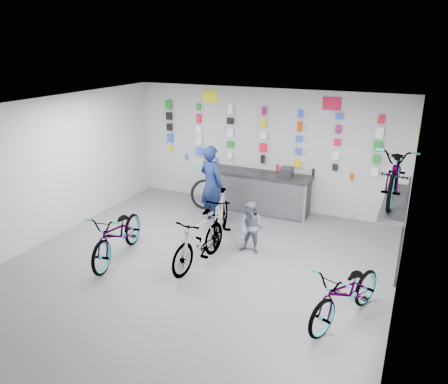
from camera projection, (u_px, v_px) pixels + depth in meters
The scene contains 20 objects.
floor at pixel (188, 275), 8.00m from camera, with size 8.00×8.00×0.00m, color #504F54.
ceiling at pixel (183, 111), 7.01m from camera, with size 8.00×8.00×0.00m, color white.
wall_back at pixel (264, 149), 10.94m from camera, with size 7.00×7.00×0.00m, color silver.
wall_left at pixel (36, 174), 8.88m from camera, with size 8.00×8.00×0.00m, color silver.
wall_right at pixel (403, 234), 6.13m from camera, with size 8.00×8.00×0.00m, color silver.
counter at pixel (257, 192), 10.88m from camera, with size 2.70×0.66×1.00m.
merch_wall at pixel (262, 138), 10.79m from camera, with size 5.58×0.08×1.57m.
wall_bracket at pixel (396, 207), 7.24m from camera, with size 0.39×1.90×2.00m.
sign_left at pixel (210, 97), 11.11m from camera, with size 0.42×0.02×0.30m, color #F6FA1E.
sign_right at pixel (332, 103), 9.89m from camera, with size 0.42×0.02×0.30m, color red.
sign_side at pixel (417, 137), 6.79m from camera, with size 0.02×0.40×0.30m, color #F6FA1E.
bike_left at pixel (118, 234), 8.47m from camera, with size 0.68×1.96×1.03m, color gray.
bike_center at pixel (199, 240), 8.21m from camera, with size 0.49×1.72×1.03m, color gray.
bike_right at pixel (347, 293), 6.57m from camera, with size 0.63×1.82×0.95m, color gray.
bike_service at pixel (221, 216), 9.34m from camera, with size 0.49×1.73×1.04m, color gray.
bike_wall at pixel (396, 172), 7.08m from camera, with size 0.63×1.80×0.95m, color gray.
clerk at pixel (211, 184), 10.13m from camera, with size 0.67×0.44×1.83m, color #111E4A.
customer at pixel (252, 228), 8.69m from camera, with size 0.52×0.41×1.08m, color slate.
spare_wheel at pixel (205, 194), 11.09m from camera, with size 0.81×0.46×0.77m.
register at pixel (287, 172), 10.39m from camera, with size 0.28×0.30×0.22m, color black.
Camera 1 is at (3.53, -6.13, 4.08)m, focal length 35.00 mm.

